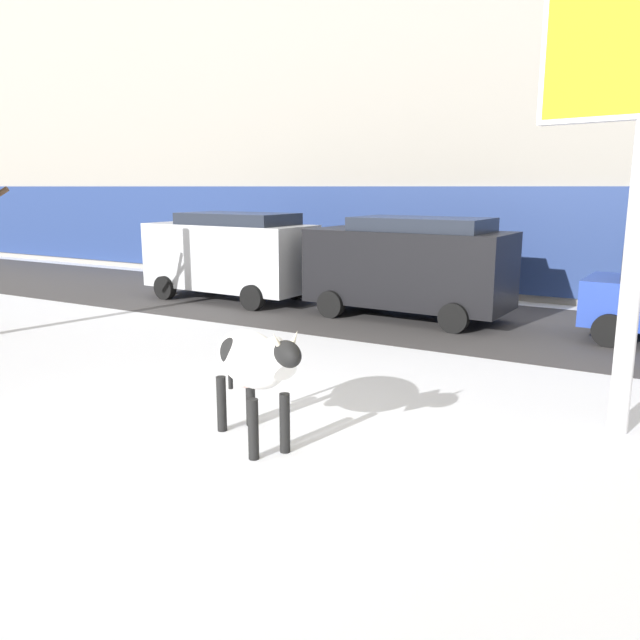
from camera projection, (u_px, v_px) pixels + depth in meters
name	position (u px, v px, depth m)	size (l,w,h in m)	color
ground_plane	(184.00, 453.00, 7.36)	(120.00, 120.00, 0.00)	white
road_strip	(443.00, 320.00, 14.66)	(60.00, 5.60, 0.01)	#423F3F
building_facade	(527.00, 65.00, 18.79)	(44.00, 6.10, 13.00)	gray
cow_holstein	(251.00, 362.00, 7.46)	(1.84, 1.32, 1.54)	silver
car_silver_van	(230.00, 254.00, 17.15)	(4.66, 2.24, 2.32)	#B7BABF
car_black_van	(409.00, 265.00, 14.71)	(4.66, 2.24, 2.32)	black
pedestrian_far_left	(492.00, 268.00, 17.09)	(0.36, 0.24, 1.73)	#282833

